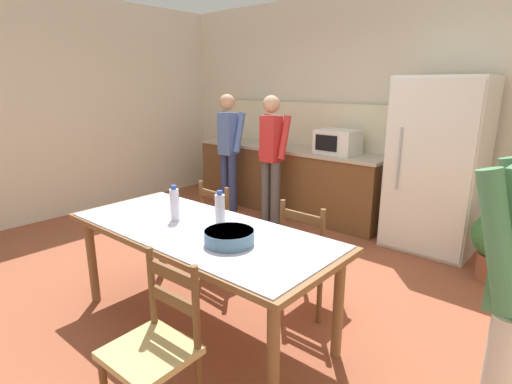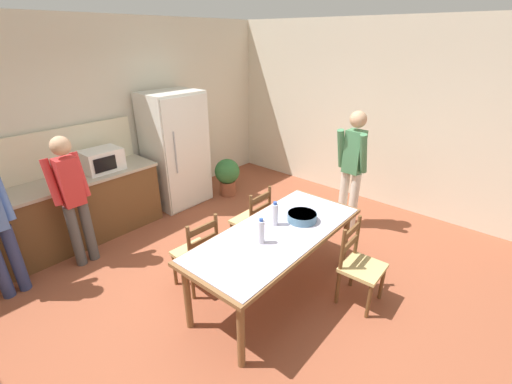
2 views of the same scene
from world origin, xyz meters
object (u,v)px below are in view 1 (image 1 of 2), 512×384
at_px(potted_plant, 497,242).
at_px(person_at_counter, 271,153).
at_px(chair_side_far_left, 225,230).
at_px(chair_side_near_right, 155,347).
at_px(bottle_near_centre, 175,204).
at_px(chair_side_far_right, 310,257).
at_px(bottle_off_centre, 220,211).
at_px(refrigerator, 437,166).
at_px(serving_bowl, 229,236).
at_px(microwave, 338,142).
at_px(person_at_sink, 228,147).
at_px(dining_table, 199,238).

bearing_deg(potted_plant, person_at_counter, -178.42).
bearing_deg(chair_side_far_left, person_at_counter, -63.39).
bearing_deg(chair_side_far_left, chair_side_near_right, 126.62).
distance_m(bottle_near_centre, chair_side_far_right, 1.14).
distance_m(bottle_off_centre, chair_side_far_right, 0.86).
bearing_deg(refrigerator, chair_side_far_right, -98.67).
xyz_separation_m(serving_bowl, chair_side_far_right, (0.09, 0.80, -0.39)).
bearing_deg(bottle_near_centre, potted_plant, 52.28).
xyz_separation_m(bottle_off_centre, serving_bowl, (0.26, -0.17, -0.07)).
bearing_deg(chair_side_near_right, chair_side_far_left, 121.21).
xyz_separation_m(microwave, person_at_sink, (-1.44, -0.50, -0.15)).
bearing_deg(microwave, chair_side_far_right, -64.68).
bearing_deg(chair_side_near_right, person_at_sink, 126.93).
relative_size(chair_side_far_left, chair_side_far_right, 1.00).
xyz_separation_m(chair_side_near_right, person_at_counter, (-1.59, 2.90, 0.48)).
bearing_deg(serving_bowl, bottle_off_centre, 146.70).
distance_m(bottle_near_centre, potted_plant, 2.89).
height_order(microwave, bottle_near_centre, microwave).
bearing_deg(chair_side_far_left, person_at_sink, -42.76).
bearing_deg(chair_side_near_right, bottle_near_centre, 133.37).
height_order(dining_table, serving_bowl, serving_bowl).
distance_m(serving_bowl, person_at_counter, 2.68).
bearing_deg(microwave, serving_bowl, -73.20).
relative_size(bottle_near_centre, serving_bowl, 0.84).
xyz_separation_m(chair_side_near_right, chair_side_far_right, (-0.02, 1.47, 0.00)).
bearing_deg(chair_side_near_right, refrigerator, 83.13).
bearing_deg(person_at_sink, chair_side_far_left, -135.85).
relative_size(chair_side_far_right, person_at_counter, 0.56).
height_order(chair_side_near_right, person_at_counter, person_at_counter).
distance_m(refrigerator, chair_side_far_left, 2.35).
bearing_deg(bottle_near_centre, chair_side_near_right, -44.31).
height_order(refrigerator, person_at_sink, refrigerator).
relative_size(chair_side_far_right, person_at_sink, 0.56).
xyz_separation_m(chair_side_far_left, potted_plant, (1.96, 1.52, -0.06)).
height_order(chair_side_near_right, chair_side_far_right, same).
height_order(serving_bowl, chair_side_far_right, chair_side_far_right).
bearing_deg(person_at_counter, dining_table, -152.88).
bearing_deg(potted_plant, serving_bowl, -115.76).
xyz_separation_m(bottle_off_centre, potted_plant, (1.38, 2.13, -0.52)).
relative_size(dining_table, chair_side_near_right, 2.31).
bearing_deg(person_at_sink, person_at_counter, -91.45).
xyz_separation_m(chair_side_far_right, potted_plant, (1.02, 1.50, -0.06)).
relative_size(refrigerator, dining_table, 0.88).
bearing_deg(chair_side_far_left, dining_table, 126.71).
relative_size(microwave, serving_bowl, 1.56).
distance_m(person_at_sink, person_at_counter, 0.79).
bearing_deg(chair_side_far_right, person_at_counter, -42.85).
bearing_deg(dining_table, serving_bowl, -9.39).
relative_size(bottle_near_centre, potted_plant, 0.40).
xyz_separation_m(dining_table, chair_side_far_right, (0.46, 0.74, -0.26)).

